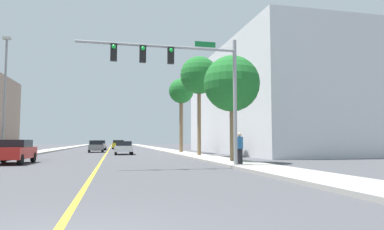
{
  "coord_description": "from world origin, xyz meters",
  "views": [
    {
      "loc": [
        0.82,
        -4.54,
        1.38
      ],
      "look_at": [
        5.87,
        17.61,
        3.1
      ],
      "focal_mm": 31.91,
      "sensor_mm": 36.0,
      "label": 1
    }
  ],
  "objects_px": {
    "car_red": "(12,151)",
    "car_yellow": "(118,144)",
    "traffic_signal_mast": "(186,72)",
    "car_white": "(123,148)",
    "street_lamp": "(5,91)",
    "palm_mid": "(199,76)",
    "palm_far": "(181,92)",
    "palm_near": "(232,84)",
    "car_silver": "(99,145)",
    "car_gray": "(96,146)",
    "pedestrian": "(240,148)"
  },
  "relations": [
    {
      "from": "car_red",
      "to": "car_yellow",
      "type": "bearing_deg",
      "value": -99.16
    },
    {
      "from": "traffic_signal_mast",
      "to": "car_yellow",
      "type": "relative_size",
      "value": 2.04
    },
    {
      "from": "car_white",
      "to": "car_yellow",
      "type": "height_order",
      "value": "car_yellow"
    },
    {
      "from": "car_red",
      "to": "traffic_signal_mast",
      "type": "bearing_deg",
      "value": 150.49
    },
    {
      "from": "street_lamp",
      "to": "palm_mid",
      "type": "height_order",
      "value": "street_lamp"
    },
    {
      "from": "palm_far",
      "to": "car_yellow",
      "type": "bearing_deg",
      "value": 107.41
    },
    {
      "from": "palm_far",
      "to": "palm_near",
      "type": "bearing_deg",
      "value": -90.33
    },
    {
      "from": "car_yellow",
      "to": "palm_mid",
      "type": "bearing_deg",
      "value": -76.16
    },
    {
      "from": "car_silver",
      "to": "car_red",
      "type": "bearing_deg",
      "value": -95.63
    },
    {
      "from": "palm_near",
      "to": "car_yellow",
      "type": "height_order",
      "value": "palm_near"
    },
    {
      "from": "palm_near",
      "to": "car_yellow",
      "type": "bearing_deg",
      "value": 99.65
    },
    {
      "from": "palm_mid",
      "to": "car_red",
      "type": "distance_m",
      "value": 15.8
    },
    {
      "from": "street_lamp",
      "to": "car_red",
      "type": "relative_size",
      "value": 2.26
    },
    {
      "from": "palm_mid",
      "to": "car_red",
      "type": "relative_size",
      "value": 2.18
    },
    {
      "from": "street_lamp",
      "to": "palm_mid",
      "type": "distance_m",
      "value": 15.25
    },
    {
      "from": "palm_near",
      "to": "car_red",
      "type": "distance_m",
      "value": 13.96
    },
    {
      "from": "palm_near",
      "to": "palm_mid",
      "type": "distance_m",
      "value": 8.78
    },
    {
      "from": "car_gray",
      "to": "car_yellow",
      "type": "relative_size",
      "value": 1.02
    },
    {
      "from": "car_yellow",
      "to": "street_lamp",
      "type": "bearing_deg",
      "value": -104.11
    },
    {
      "from": "car_yellow",
      "to": "car_gray",
      "type": "bearing_deg",
      "value": -98.98
    },
    {
      "from": "palm_mid",
      "to": "car_gray",
      "type": "height_order",
      "value": "palm_mid"
    },
    {
      "from": "car_silver",
      "to": "pedestrian",
      "type": "height_order",
      "value": "pedestrian"
    },
    {
      "from": "car_yellow",
      "to": "palm_near",
      "type": "bearing_deg",
      "value": -78.94
    },
    {
      "from": "palm_near",
      "to": "pedestrian",
      "type": "distance_m",
      "value": 4.98
    },
    {
      "from": "palm_mid",
      "to": "car_yellow",
      "type": "bearing_deg",
      "value": 102.43
    },
    {
      "from": "traffic_signal_mast",
      "to": "palm_far",
      "type": "height_order",
      "value": "palm_far"
    },
    {
      "from": "street_lamp",
      "to": "car_white",
      "type": "xyz_separation_m",
      "value": [
        8.82,
        8.22,
        -4.34
      ]
    },
    {
      "from": "street_lamp",
      "to": "car_gray",
      "type": "distance_m",
      "value": 17.13
    },
    {
      "from": "palm_mid",
      "to": "car_gray",
      "type": "relative_size",
      "value": 2.13
    },
    {
      "from": "traffic_signal_mast",
      "to": "car_yellow",
      "type": "distance_m",
      "value": 41.55
    },
    {
      "from": "car_gray",
      "to": "car_white",
      "type": "bearing_deg",
      "value": -70.11
    },
    {
      "from": "palm_far",
      "to": "car_red",
      "type": "distance_m",
      "value": 20.63
    },
    {
      "from": "palm_near",
      "to": "car_red",
      "type": "height_order",
      "value": "palm_near"
    },
    {
      "from": "palm_mid",
      "to": "car_silver",
      "type": "relative_size",
      "value": 2.13
    },
    {
      "from": "palm_near",
      "to": "car_red",
      "type": "relative_size",
      "value": 1.67
    },
    {
      "from": "car_silver",
      "to": "palm_mid",
      "type": "bearing_deg",
      "value": -67.04
    },
    {
      "from": "street_lamp",
      "to": "car_white",
      "type": "distance_m",
      "value": 12.81
    },
    {
      "from": "traffic_signal_mast",
      "to": "street_lamp",
      "type": "height_order",
      "value": "street_lamp"
    },
    {
      "from": "car_red",
      "to": "car_white",
      "type": "bearing_deg",
      "value": -116.68
    },
    {
      "from": "traffic_signal_mast",
      "to": "palm_near",
      "type": "distance_m",
      "value": 4.89
    },
    {
      "from": "palm_far",
      "to": "street_lamp",
      "type": "bearing_deg",
      "value": -146.67
    },
    {
      "from": "traffic_signal_mast",
      "to": "car_yellow",
      "type": "height_order",
      "value": "traffic_signal_mast"
    },
    {
      "from": "palm_far",
      "to": "car_silver",
      "type": "xyz_separation_m",
      "value": [
        -9.36,
        15.33,
        -6.03
      ]
    },
    {
      "from": "car_white",
      "to": "palm_near",
      "type": "bearing_deg",
      "value": -67.9
    },
    {
      "from": "traffic_signal_mast",
      "to": "palm_near",
      "type": "bearing_deg",
      "value": 42.38
    },
    {
      "from": "car_gray",
      "to": "palm_near",
      "type": "bearing_deg",
      "value": -70.55
    },
    {
      "from": "car_red",
      "to": "palm_far",
      "type": "bearing_deg",
      "value": -130.58
    },
    {
      "from": "palm_near",
      "to": "car_white",
      "type": "bearing_deg",
      "value": 112.02
    },
    {
      "from": "palm_far",
      "to": "car_white",
      "type": "distance_m",
      "value": 8.93
    },
    {
      "from": "pedestrian",
      "to": "palm_near",
      "type": "bearing_deg",
      "value": 0.45
    }
  ]
}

